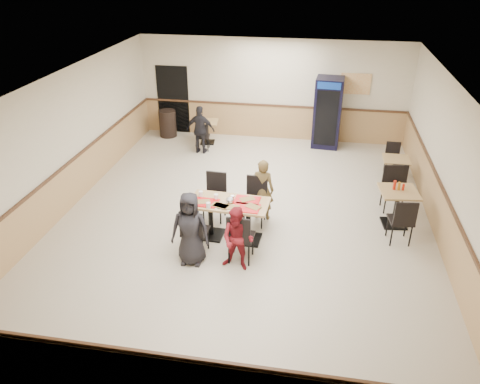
% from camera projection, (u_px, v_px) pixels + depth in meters
% --- Properties ---
extents(ground, '(10.00, 10.00, 0.00)m').
position_uv_depth(ground, '(245.00, 218.00, 10.29)').
color(ground, beige).
rests_on(ground, ground).
extents(room_shell, '(10.00, 10.00, 10.00)m').
position_uv_depth(room_shell, '(329.00, 154.00, 11.97)').
color(room_shell, silver).
rests_on(room_shell, ground).
extents(main_table, '(1.59, 0.85, 0.83)m').
position_uv_depth(main_table, '(229.00, 214.00, 9.33)').
color(main_table, black).
rests_on(main_table, ground).
extents(main_chairs, '(1.47, 1.89, 1.06)m').
position_uv_depth(main_chairs, '(227.00, 215.00, 9.36)').
color(main_chairs, black).
rests_on(main_chairs, ground).
extents(diner_woman_left, '(0.72, 0.49, 1.45)m').
position_uv_depth(diner_woman_left, '(190.00, 229.00, 8.53)').
color(diner_woman_left, black).
rests_on(diner_woman_left, ground).
extents(diner_woman_right, '(0.69, 0.58, 1.25)m').
position_uv_depth(diner_woman_right, '(238.00, 239.00, 8.41)').
color(diner_woman_right, maroon).
rests_on(diner_woman_right, ground).
extents(diner_man_opposite, '(0.53, 0.38, 1.38)m').
position_uv_depth(diner_man_opposite, '(262.00, 190.00, 9.99)').
color(diner_man_opposite, brown).
rests_on(diner_man_opposite, ground).
extents(lone_diner, '(0.82, 0.37, 1.38)m').
position_uv_depth(lone_diner, '(201.00, 130.00, 13.23)').
color(lone_diner, black).
rests_on(lone_diner, ground).
extents(tabletop_clutter, '(1.38, 0.69, 0.12)m').
position_uv_depth(tabletop_clutter, '(229.00, 203.00, 9.13)').
color(tabletop_clutter, red).
rests_on(tabletop_clutter, main_table).
extents(side_table_near, '(0.84, 0.84, 0.81)m').
position_uv_depth(side_table_near, '(397.00, 202.00, 9.80)').
color(side_table_near, black).
rests_on(side_table_near, ground).
extents(side_table_near_chair_south, '(0.53, 0.53, 1.03)m').
position_uv_depth(side_table_near_chair_south, '(401.00, 219.00, 9.24)').
color(side_table_near_chair_south, black).
rests_on(side_table_near_chair_south, ground).
extents(side_table_near_chair_north, '(0.53, 0.53, 1.03)m').
position_uv_depth(side_table_near_chair_north, '(393.00, 189.00, 10.38)').
color(side_table_near_chair_north, black).
rests_on(side_table_near_chair_north, ground).
extents(side_table_far, '(0.64, 0.64, 0.68)m').
position_uv_depth(side_table_far, '(395.00, 167.00, 11.58)').
color(side_table_far, black).
rests_on(side_table_far, ground).
extents(side_table_far_chair_south, '(0.40, 0.40, 0.86)m').
position_uv_depth(side_table_far_chair_south, '(398.00, 177.00, 11.11)').
color(side_table_far_chair_south, black).
rests_on(side_table_far_chair_south, ground).
extents(side_table_far_chair_north, '(0.40, 0.40, 0.86)m').
position_uv_depth(side_table_far_chair_north, '(392.00, 159.00, 12.06)').
color(side_table_far_chair_north, black).
rests_on(side_table_far_chair_north, ground).
extents(condiment_caddy, '(0.23, 0.06, 0.20)m').
position_uv_depth(condiment_caddy, '(398.00, 186.00, 9.68)').
color(condiment_caddy, red).
rests_on(condiment_caddy, side_table_near).
extents(back_table, '(0.71, 0.71, 0.68)m').
position_uv_depth(back_table, '(207.00, 129.00, 14.02)').
color(back_table, black).
rests_on(back_table, ground).
extents(back_table_chair_lone, '(0.45, 0.45, 0.86)m').
position_uv_depth(back_table_chair_lone, '(203.00, 136.00, 13.55)').
color(back_table_chair_lone, black).
rests_on(back_table_chair_lone, ground).
extents(pepsi_cooler, '(0.82, 0.83, 2.03)m').
position_uv_depth(pepsi_cooler, '(328.00, 113.00, 13.56)').
color(pepsi_cooler, black).
rests_on(pepsi_cooler, ground).
extents(trash_bin, '(0.53, 0.53, 0.83)m').
position_uv_depth(trash_bin, '(168.00, 123.00, 14.54)').
color(trash_bin, black).
rests_on(trash_bin, ground).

